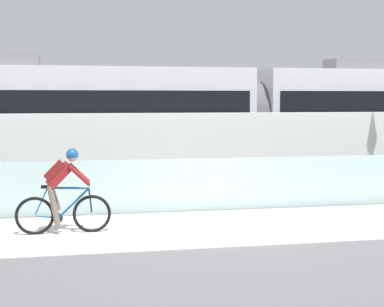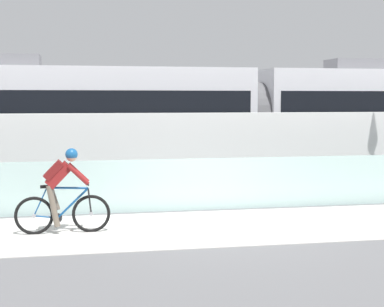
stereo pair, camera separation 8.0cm
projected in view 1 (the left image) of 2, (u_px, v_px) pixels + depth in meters
ground_plane at (219, 227)px, 11.62m from camera, size 200.00×200.00×0.00m
bike_path_deck at (219, 227)px, 11.62m from camera, size 32.00×3.20×0.01m
glass_parapet at (200, 184)px, 13.37m from camera, size 32.00×0.05×1.18m
concrete_barrier_wall at (185, 155)px, 15.09m from camera, size 32.00×0.36×2.17m
tram_rail_near at (170, 183)px, 17.61m from camera, size 32.00×0.08×0.01m
tram_rail_far at (163, 177)px, 19.01m from camera, size 32.00×0.08×0.01m
tram at (252, 119)px, 18.67m from camera, size 22.56×2.54×3.81m
cyclist_on_bike at (63, 192)px, 10.96m from camera, size 1.77×0.58×1.61m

